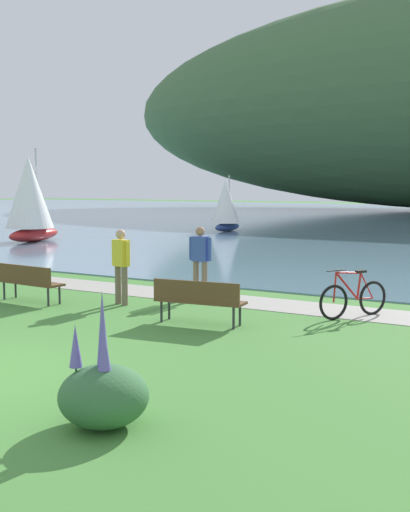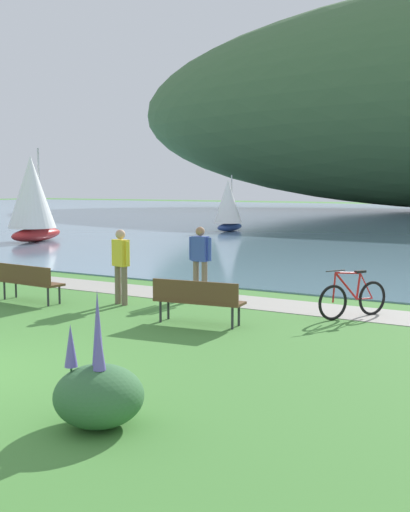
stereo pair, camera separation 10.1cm
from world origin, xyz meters
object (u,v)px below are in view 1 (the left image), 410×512
bicycle_leaning_near_bench (353,298)px  sailboat_nearest_to_shore (30,198)px  person_on_the_grass (121,262)px  park_bench_further_along (199,298)px  person_at_shoreline (200,257)px  park_bench_near_camera (28,280)px  sailboat_mid_bay (226,205)px

bicycle_leaning_near_bench → sailboat_nearest_to_shore: sailboat_nearest_to_shore is taller
person_on_the_grass → sailboat_nearest_to_shore: sailboat_nearest_to_shore is taller
park_bench_further_along → sailboat_nearest_to_shore: sailboat_nearest_to_shore is taller
park_bench_further_along → person_at_shoreline: (-1.60, 2.70, 0.46)m
person_on_the_grass → sailboat_nearest_to_shore: (-13.82, 10.68, 1.15)m
person_at_shoreline → park_bench_further_along: bearing=-59.3°
park_bench_further_along → sailboat_nearest_to_shore: 20.22m
person_at_shoreline → person_on_the_grass: 2.03m
park_bench_near_camera → person_at_shoreline: 4.06m
person_at_shoreline → sailboat_mid_bay: sailboat_mid_bay is taller
sailboat_nearest_to_shore → sailboat_mid_bay: sailboat_nearest_to_shore is taller
person_on_the_grass → sailboat_mid_bay: bearing=113.3°
sailboat_nearest_to_shore → person_at_shoreline: bearing=-31.0°
park_bench_near_camera → park_bench_further_along: bearing=-0.9°
park_bench_near_camera → sailboat_mid_bay: sailboat_mid_bay is taller
park_bench_near_camera → park_bench_further_along: size_ratio=0.99×
sailboat_mid_bay → park_bench_near_camera: bearing=-72.0°
bicycle_leaning_near_bench → sailboat_nearest_to_shore: size_ratio=0.35×
person_at_shoreline → sailboat_mid_bay: bearing=117.5°
bicycle_leaning_near_bench → sailboat_mid_bay: (-14.35, 20.46, 1.19)m
bicycle_leaning_near_bench → person_at_shoreline: 4.03m
park_bench_near_camera → bicycle_leaning_near_bench: size_ratio=1.17×
sailboat_nearest_to_shore → sailboat_mid_bay: (4.46, 11.05, -0.55)m
park_bench_near_camera → sailboat_nearest_to_shore: size_ratio=0.41×
sailboat_mid_bay → park_bench_further_along: bearing=-62.1°
sailboat_nearest_to_shore → park_bench_further_along: bearing=-35.2°
park_bench_near_camera → park_bench_further_along: (4.66, -0.07, 0.00)m
bicycle_leaning_near_bench → person_on_the_grass: 5.18m
bicycle_leaning_near_bench → sailboat_mid_bay: 25.02m
park_bench_near_camera → person_at_shoreline: bearing=40.8°
person_on_the_grass → park_bench_near_camera: bearing=-156.4°
sailboat_nearest_to_shore → sailboat_mid_bay: 11.93m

